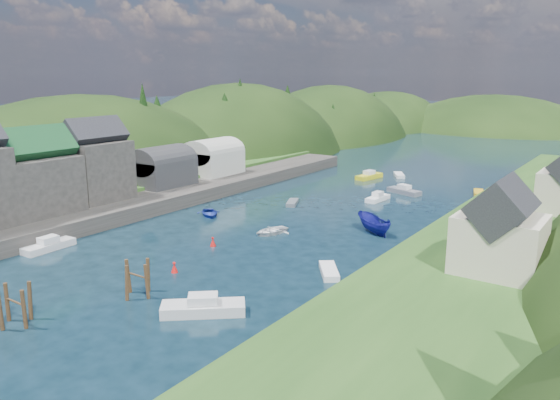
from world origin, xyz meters
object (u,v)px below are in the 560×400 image
Objects in this scene: piling_cluster_far at (138,282)px; channel_buoy_near at (174,268)px; piling_cluster_near at (16,309)px; channel_buoy_far at (213,242)px.

piling_cluster_far is 3.39× the size of channel_buoy_near.
piling_cluster_near is 15.30m from channel_buoy_near.
piling_cluster_near is at bearing -88.22° from channel_buoy_far.
channel_buoy_near and channel_buoy_far have the same top height.
channel_buoy_far is (-0.73, 23.59, -0.86)m from piling_cluster_near.
piling_cluster_far is (3.28, 9.29, -0.04)m from piling_cluster_near.
piling_cluster_near is at bearing -96.54° from channel_buoy_near.
channel_buoy_near is (1.74, 15.17, -0.86)m from piling_cluster_near.
piling_cluster_near is at bearing -109.47° from piling_cluster_far.
piling_cluster_near is 1.02× the size of piling_cluster_far.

